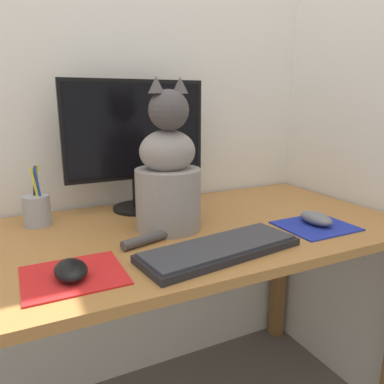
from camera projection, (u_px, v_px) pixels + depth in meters
The scene contains 11 objects.
wall_back at pixel (113, 46), 1.23m from camera, with size 7.00×0.04×2.50m.
wall_side_right at pixel (368, 46), 1.25m from camera, with size 0.04×7.00×2.50m.
desk at pixel (157, 262), 1.07m from camera, with size 1.47×0.67×0.72m.
monitor at pixel (136, 139), 1.21m from camera, with size 0.47×0.17×0.42m.
keyboard at pixel (220, 249), 0.90m from camera, with size 0.42×0.20×0.02m.
mousepad_left at pixel (74, 275), 0.79m from camera, with size 0.21×0.18×0.00m.
mousepad_right at pixel (316, 226), 1.09m from camera, with size 0.20×0.18×0.00m.
computer_mouse_left at pixel (71, 270), 0.77m from camera, with size 0.07×0.10×0.03m.
computer_mouse_right at pixel (316, 218), 1.10m from camera, with size 0.06×0.11×0.04m.
cat at pixel (168, 175), 1.04m from camera, with size 0.27×0.22×0.42m.
pen_cup at pixel (37, 210), 1.09m from camera, with size 0.08×0.08×0.18m.
Camera 1 is at (-0.35, -0.93, 1.08)m, focal length 35.00 mm.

